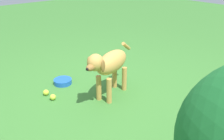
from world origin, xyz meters
TOP-DOWN VIEW (x-y plane):
  - ground at (0.00, 0.00)m, footprint 14.00×14.00m
  - dog at (-0.13, 0.12)m, footprint 0.38×0.83m
  - tennis_ball_0 at (-0.61, -0.42)m, footprint 0.07×0.07m
  - tennis_ball_1 at (-0.47, -0.41)m, footprint 0.07×0.07m
  - water_bowl at (-0.74, -0.13)m, footprint 0.22×0.22m

SIDE VIEW (x-z plane):
  - ground at x=0.00m, z-range 0.00..0.00m
  - water_bowl at x=-0.74m, z-range 0.00..0.06m
  - tennis_ball_0 at x=-0.61m, z-range 0.00..0.07m
  - tennis_ball_1 at x=-0.47m, z-range 0.00..0.07m
  - dog at x=-0.13m, z-range 0.09..0.68m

